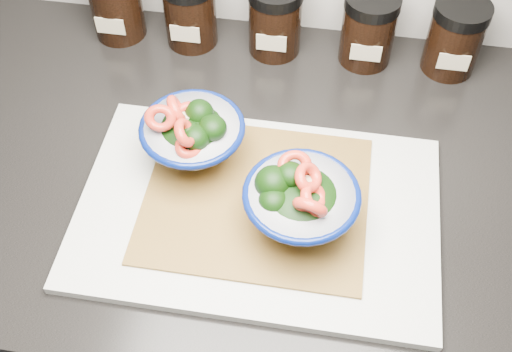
% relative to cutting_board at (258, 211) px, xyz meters
% --- Properties ---
extents(cabinet, '(3.43, 0.58, 0.86)m').
position_rel_cutting_board_xyz_m(cabinet, '(0.02, 0.08, -0.48)').
color(cabinet, black).
rests_on(cabinet, ground).
extents(countertop, '(3.50, 0.60, 0.04)m').
position_rel_cutting_board_xyz_m(countertop, '(0.02, 0.08, -0.03)').
color(countertop, black).
rests_on(countertop, cabinet).
extents(cutting_board, '(0.45, 0.30, 0.01)m').
position_rel_cutting_board_xyz_m(cutting_board, '(0.00, 0.00, 0.00)').
color(cutting_board, beige).
rests_on(cutting_board, countertop).
extents(bamboo_mat, '(0.28, 0.24, 0.00)m').
position_rel_cutting_board_xyz_m(bamboo_mat, '(-0.00, 0.01, 0.01)').
color(bamboo_mat, olive).
rests_on(bamboo_mat, cutting_board).
extents(bowl_left, '(0.14, 0.14, 0.10)m').
position_rel_cutting_board_xyz_m(bowl_left, '(-0.09, 0.07, 0.05)').
color(bowl_left, white).
rests_on(bowl_left, bamboo_mat).
extents(bowl_right, '(0.14, 0.14, 0.10)m').
position_rel_cutting_board_xyz_m(bowl_right, '(0.05, -0.02, 0.05)').
color(bowl_right, white).
rests_on(bowl_right, bamboo_mat).
extents(spice_jar_a, '(0.08, 0.08, 0.11)m').
position_rel_cutting_board_xyz_m(spice_jar_a, '(-0.27, 0.32, 0.05)').
color(spice_jar_a, black).
rests_on(spice_jar_a, countertop).
extents(spice_jar_b, '(0.08, 0.08, 0.11)m').
position_rel_cutting_board_xyz_m(spice_jar_b, '(-0.16, 0.32, 0.05)').
color(spice_jar_b, black).
rests_on(spice_jar_b, countertop).
extents(spice_jar_c, '(0.08, 0.08, 0.11)m').
position_rel_cutting_board_xyz_m(spice_jar_c, '(-0.02, 0.32, 0.05)').
color(spice_jar_c, black).
rests_on(spice_jar_c, countertop).
extents(spice_jar_d, '(0.08, 0.08, 0.11)m').
position_rel_cutting_board_xyz_m(spice_jar_d, '(0.12, 0.32, 0.05)').
color(spice_jar_d, black).
rests_on(spice_jar_d, countertop).
extents(spice_jar_e, '(0.08, 0.08, 0.11)m').
position_rel_cutting_board_xyz_m(spice_jar_e, '(0.24, 0.32, 0.05)').
color(spice_jar_e, black).
rests_on(spice_jar_e, countertop).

